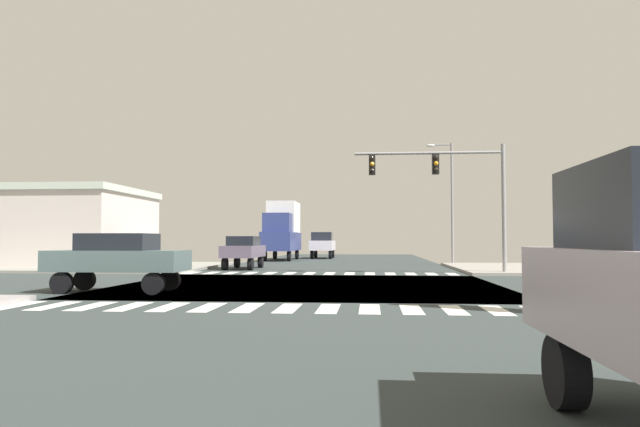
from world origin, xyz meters
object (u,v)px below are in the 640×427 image
Objects in this scene: bank_building at (57,227)px; box_truck_leading_1 at (282,229)px; traffic_signal_mast at (444,178)px; street_lamp at (448,192)px; sedan_crossing_2 at (118,257)px; sedan_outer_5 at (244,249)px; pickup_inner_2 at (323,244)px.

bank_building is 17.61m from box_truck_leading_1.
street_lamp is (1.61, 10.40, 0.15)m from traffic_signal_mast.
sedan_crossing_2 is 14.88m from sedan_outer_5.
street_lamp is at bearing 146.23° from box_truck_leading_1.
sedan_crossing_2 is (-11.67, -10.68, -3.60)m from traffic_signal_mast.
sedan_crossing_2 is (11.73, -17.06, -1.34)m from bank_building.
traffic_signal_mast reaches higher than sedan_outer_5.
sedan_outer_5 is at bearing -3.06° from sedan_crossing_2.
street_lamp reaches higher than sedan_crossing_2.
bank_building is 2.32× the size of pickup_inner_2.
pickup_inner_2 is at bearing -123.93° from box_truck_leading_1.
sedan_crossing_2 is 29.48m from box_truck_leading_1.
bank_building is (-23.40, 6.38, -2.26)m from traffic_signal_mast.
pickup_inner_2 is at bearing 108.75° from traffic_signal_mast.
box_truck_leading_1 reaches higher than sedan_outer_5.
bank_building is (-25.01, -4.02, -2.41)m from street_lamp.
sedan_crossing_2 is at bearing 86.94° from sedan_outer_5.
pickup_inner_2 reaches higher than sedan_outer_5.
traffic_signal_mast is 1.70× the size of sedan_crossing_2.
box_truck_leading_1 is (0.80, 29.43, 1.45)m from sedan_crossing_2.
sedan_crossing_2 is 1.00× the size of sedan_outer_5.
box_truck_leading_1 is at bearing 120.12° from traffic_signal_mast.
pickup_inner_2 is (3.80, 33.89, 0.17)m from sedan_crossing_2.
bank_building is at bearing -9.95° from sedan_outer_5.
street_lamp is at bearing 9.14° from bank_building.
box_truck_leading_1 is 5.52m from pickup_inner_2.
sedan_outer_5 is at bearing 158.98° from traffic_signal_mast.
box_truck_leading_1 is 1.67× the size of sedan_outer_5.
sedan_crossing_2 is 0.84× the size of pickup_inner_2.
bank_building is at bearing 47.33° from pickup_inner_2.
sedan_crossing_2 is 0.60× the size of box_truck_leading_1.
box_truck_leading_1 is (12.52, 12.38, 0.11)m from bank_building.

